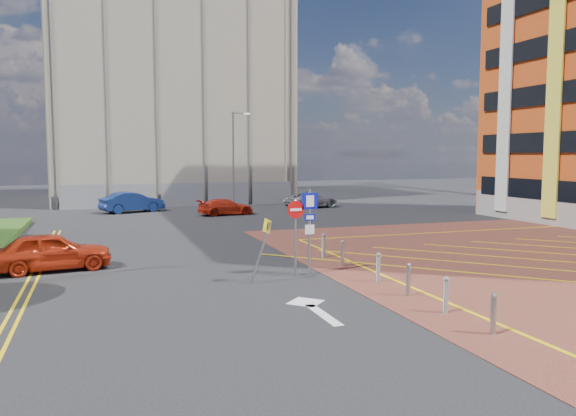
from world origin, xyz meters
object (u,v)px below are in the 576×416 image
car_red_back (226,207)px  car_silver_back (311,200)px  car_blue_back (132,202)px  car_red_left (51,251)px  sign_cluster (304,223)px  warning_sign (263,243)px  lamp_back (234,155)px

car_red_back → car_silver_back: (8.03, 3.28, 0.04)m
car_blue_back → car_silver_back: car_blue_back is taller
car_red_left → sign_cluster: bearing=-121.9°
sign_cluster → car_silver_back: bearing=68.3°
warning_sign → car_red_back: 22.35m
sign_cluster → car_blue_back: 25.90m
sign_cluster → car_red_back: bearing=85.3°
lamp_back → car_red_left: (-12.69, -23.12, -3.61)m
warning_sign → car_blue_back: (-2.85, 26.27, -0.64)m
lamp_back → warning_sign: lamp_back is taller
lamp_back → sign_cluster: 27.38m
car_silver_back → sign_cluster: bearing=143.2°
warning_sign → car_blue_back: bearing=96.2°
car_silver_back → car_red_back: bearing=97.2°
car_red_left → car_blue_back: (4.23, 21.55, 0.04)m
lamp_back → car_red_left: lamp_back is taller
warning_sign → car_silver_back: (11.59, 25.32, -0.80)m
car_red_back → car_blue_back: bearing=48.9°
lamp_back → warning_sign: 28.55m
car_blue_back → car_silver_back: 14.47m
car_blue_back → warning_sign: bearing=166.8°
lamp_back → car_blue_back: (-8.45, -1.57, -3.58)m
car_red_left → warning_sign: bearing=-131.9°
lamp_back → car_red_back: (-2.04, -5.79, -3.76)m
car_silver_back → car_red_left: bearing=122.8°
car_red_back → warning_sign: bearing=163.1°
sign_cluster → car_red_left: size_ratio=0.73×
sign_cluster → warning_sign: 2.06m
car_red_left → car_silver_back: 27.81m
car_red_left → lamp_back: bearing=-37.0°
sign_cluster → car_red_back: (1.74, 21.22, -1.36)m
warning_sign → car_red_back: warning_sign is taller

